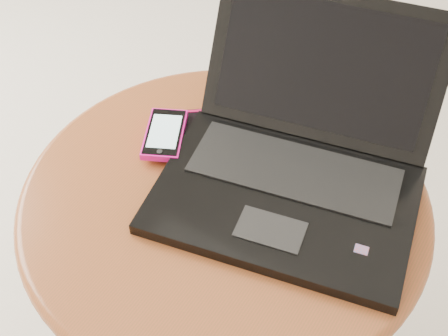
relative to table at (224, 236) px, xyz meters
The scene contains 4 objects.
table is the anchor object (origin of this frame).
laptop 0.19m from the table, 47.70° to the left, with size 0.45×0.45×0.22m.
phone_black 0.18m from the table, 144.51° to the left, with size 0.11×0.12×0.01m.
phone_pink 0.20m from the table, 162.55° to the left, with size 0.11×0.13×0.01m.
Camera 1 is at (0.32, -0.57, 1.22)m, focal length 49.40 mm.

